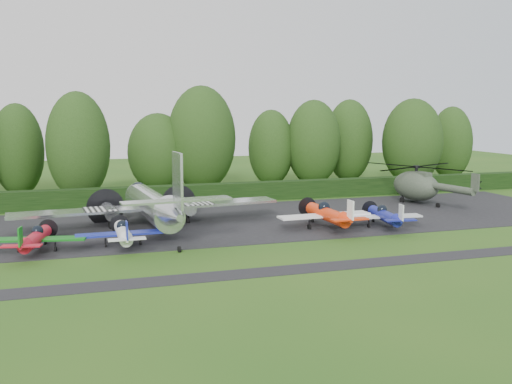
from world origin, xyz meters
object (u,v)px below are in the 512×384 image
object	(u,v)px
transport_plane	(153,205)
light_plane_orange	(327,214)
sign_board	(448,182)
helicopter	(416,183)
light_plane_white	(123,233)
light_plane_red	(36,238)
light_plane_blue	(384,215)

from	to	relation	value
transport_plane	light_plane_orange	bearing A→B (deg)	-11.74
light_plane_orange	sign_board	bearing A→B (deg)	36.81
helicopter	light_plane_white	bearing A→B (deg)	-151.26
light_plane_white	helicopter	xyz separation A→B (m)	(31.13, 10.78, 1.09)
transport_plane	helicopter	size ratio (longest dim) A/B	1.55
light_plane_red	light_plane_blue	bearing A→B (deg)	-10.50
light_plane_red	light_plane_white	bearing A→B (deg)	-10.86
light_plane_red	light_plane_white	xyz separation A→B (m)	(5.92, 0.05, 0.00)
transport_plane	light_plane_blue	distance (m)	19.35
transport_plane	light_plane_white	bearing A→B (deg)	-111.63
sign_board	light_plane_orange	bearing A→B (deg)	-147.07
light_plane_red	helicopter	size ratio (longest dim) A/B	0.48
light_plane_orange	sign_board	size ratio (longest dim) A/B	2.80
light_plane_blue	light_plane_orange	bearing A→B (deg)	161.15
transport_plane	light_plane_red	bearing A→B (deg)	-141.98
helicopter	sign_board	xyz separation A→B (m)	(8.58, 6.52, -1.02)
light_plane_orange	light_plane_blue	distance (m)	4.88
light_plane_red	light_plane_orange	world-z (taller)	light_plane_orange
light_plane_white	light_plane_blue	world-z (taller)	light_plane_blue
light_plane_red	light_plane_blue	size ratio (longest dim) A/B	0.98
transport_plane	sign_board	world-z (taller)	transport_plane
transport_plane	light_plane_red	size ratio (longest dim) A/B	3.24
light_plane_blue	light_plane_red	bearing A→B (deg)	173.44
helicopter	light_plane_orange	bearing A→B (deg)	-137.22
light_plane_orange	sign_board	distance (m)	28.04
helicopter	sign_board	distance (m)	10.83
light_plane_red	light_plane_white	world-z (taller)	light_plane_white
light_plane_red	light_plane_white	size ratio (longest dim) A/B	1.00
light_plane_red	sign_board	world-z (taller)	light_plane_red
helicopter	transport_plane	bearing A→B (deg)	-159.94
light_plane_blue	sign_board	bearing A→B (deg)	35.37
light_plane_orange	sign_board	xyz separation A→B (m)	(23.05, 15.97, -0.14)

